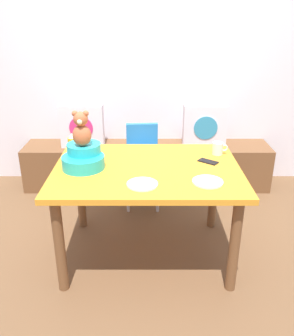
# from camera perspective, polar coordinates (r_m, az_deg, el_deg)

# --- Properties ---
(ground_plane) EXTENTS (8.00, 8.00, 0.00)m
(ground_plane) POSITION_cam_1_polar(r_m,az_deg,el_deg) (2.93, -0.00, -13.28)
(ground_plane) COLOR brown
(back_wall) EXTENTS (4.40, 0.10, 2.60)m
(back_wall) POSITION_cam_1_polar(r_m,az_deg,el_deg) (3.89, 0.04, 16.73)
(back_wall) COLOR silver
(back_wall) RESTS_ON ground_plane
(window_bench) EXTENTS (2.60, 0.44, 0.46)m
(window_bench) POSITION_cam_1_polar(r_m,az_deg,el_deg) (3.90, 0.03, 0.43)
(window_bench) COLOR brown
(window_bench) RESTS_ON ground_plane
(pillow_floral_left) EXTENTS (0.44, 0.15, 0.44)m
(pillow_floral_left) POSITION_cam_1_polar(r_m,az_deg,el_deg) (3.79, -10.22, 6.59)
(pillow_floral_left) COLOR silver
(pillow_floral_left) RESTS_ON window_bench
(pillow_floral_right) EXTENTS (0.44, 0.15, 0.44)m
(pillow_floral_right) POSITION_cam_1_polar(r_m,az_deg,el_deg) (3.77, 9.18, 6.60)
(pillow_floral_right) COLOR silver
(pillow_floral_right) RESTS_ON window_bench
(dining_table) EXTENTS (1.33, 0.98, 0.74)m
(dining_table) POSITION_cam_1_polar(r_m,az_deg,el_deg) (2.60, -0.00, -1.83)
(dining_table) COLOR orange
(dining_table) RESTS_ON ground_plane
(highchair) EXTENTS (0.34, 0.46, 0.79)m
(highchair) POSITION_cam_1_polar(r_m,az_deg,el_deg) (3.38, -0.66, 2.09)
(highchair) COLOR #2672B2
(highchair) RESTS_ON ground_plane
(infant_seat_teal) EXTENTS (0.30, 0.33, 0.16)m
(infant_seat_teal) POSITION_cam_1_polar(r_m,az_deg,el_deg) (2.58, -10.05, 1.66)
(infant_seat_teal) COLOR #21A8AF
(infant_seat_teal) RESTS_ON dining_table
(teddy_bear) EXTENTS (0.13, 0.12, 0.25)m
(teddy_bear) POSITION_cam_1_polar(r_m,az_deg,el_deg) (2.51, -10.38, 6.04)
(teddy_bear) COLOR #AD5C39
(teddy_bear) RESTS_ON infant_seat_teal
(ketchup_bottle) EXTENTS (0.07, 0.07, 0.18)m
(ketchup_bottle) POSITION_cam_1_polar(r_m,az_deg,el_deg) (2.78, -11.69, 3.50)
(ketchup_bottle) COLOR gold
(ketchup_bottle) RESTS_ON dining_table
(coffee_mug) EXTENTS (0.12, 0.08, 0.09)m
(coffee_mug) POSITION_cam_1_polar(r_m,az_deg,el_deg) (2.83, 11.21, 3.07)
(coffee_mug) COLOR silver
(coffee_mug) RESTS_ON dining_table
(dinner_plate_near) EXTENTS (0.20, 0.20, 0.01)m
(dinner_plate_near) POSITION_cam_1_polar(r_m,az_deg,el_deg) (2.36, 9.60, -2.17)
(dinner_plate_near) COLOR white
(dinner_plate_near) RESTS_ON dining_table
(dinner_plate_far) EXTENTS (0.20, 0.20, 0.01)m
(dinner_plate_far) POSITION_cam_1_polar(r_m,az_deg,el_deg) (2.29, -0.76, -2.58)
(dinner_plate_far) COLOR white
(dinner_plate_far) RESTS_ON dining_table
(cell_phone) EXTENTS (0.16, 0.14, 0.01)m
(cell_phone) POSITION_cam_1_polar(r_m,az_deg,el_deg) (2.68, 9.68, 1.01)
(cell_phone) COLOR black
(cell_phone) RESTS_ON dining_table
(table_fork) EXTENTS (0.09, 0.16, 0.01)m
(table_fork) POSITION_cam_1_polar(r_m,az_deg,el_deg) (2.90, -8.96, 2.78)
(table_fork) COLOR silver
(table_fork) RESTS_ON dining_table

